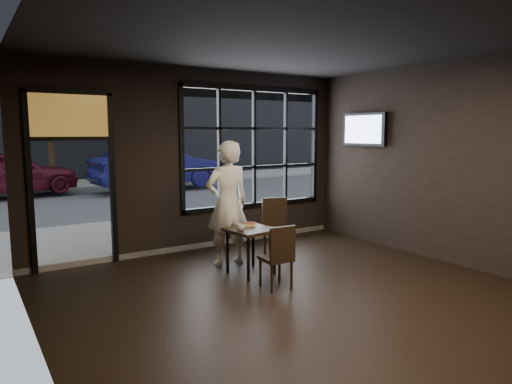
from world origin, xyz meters
TOP-DOWN VIEW (x-y plane):
  - floor at (0.00, 0.00)m, footprint 6.00×7.00m
  - ceiling at (0.00, 0.00)m, footprint 6.00×7.00m
  - wall_left at (-3.00, 0.00)m, footprint 0.04×7.00m
  - wall_right at (3.00, 0.00)m, footprint 0.04×7.00m
  - window_frame at (1.20, 3.50)m, footprint 3.06×0.12m
  - stained_transom at (-2.10, 3.50)m, footprint 1.20×0.06m
  - street_asphalt at (0.00, 24.00)m, footprint 60.00×41.00m
  - building_across at (0.00, 23.00)m, footprint 28.00×12.00m
  - cafe_table at (0.00, 1.73)m, footprint 0.71×0.71m
  - chair_near at (-0.05, 1.02)m, footprint 0.41×0.41m
  - chair_window at (0.81, 2.17)m, footprint 0.55×0.55m
  - man at (-0.04, 2.34)m, footprint 0.74×0.51m
  - hotdog at (0.04, 1.85)m, footprint 0.21×0.12m
  - cup at (-0.20, 1.68)m, footprint 0.14×0.14m
  - tv at (2.93, 2.33)m, footprint 0.12×1.05m
  - navy_car at (2.45, 11.86)m, footprint 4.75×2.00m
  - maroon_car at (-2.31, 12.57)m, footprint 4.48×2.50m
  - tree_left at (-0.62, 14.72)m, footprint 2.64×2.64m
  - tree_right at (3.03, 15.11)m, footprint 2.07×2.07m

SIDE VIEW (x-z plane):
  - street_asphalt at x=0.00m, z-range -0.04..0.00m
  - floor at x=0.00m, z-range -0.02..0.00m
  - cafe_table at x=0.00m, z-range 0.00..0.69m
  - chair_near at x=-0.05m, z-range 0.00..0.88m
  - chair_window at x=0.81m, z-range 0.00..1.00m
  - hotdog at x=0.04m, z-range 0.69..0.75m
  - cup at x=-0.20m, z-range 0.69..0.78m
  - maroon_car at x=-2.31m, z-range 0.10..1.54m
  - navy_car at x=2.45m, z-range 0.10..1.63m
  - man at x=-0.04m, z-range 0.00..1.97m
  - wall_left at x=-3.00m, z-range 0.00..3.20m
  - wall_right at x=3.00m, z-range 0.00..3.20m
  - window_frame at x=1.20m, z-range 0.66..2.94m
  - tv at x=2.93m, z-range 1.84..2.46m
  - stained_transom at x=-2.10m, z-range 2.00..2.70m
  - tree_right at x=3.03m, z-range 0.72..4.26m
  - tree_left at x=-0.62m, z-range 0.92..5.42m
  - ceiling at x=0.00m, z-range 3.20..3.22m
  - building_across at x=0.00m, z-range 0.00..15.00m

